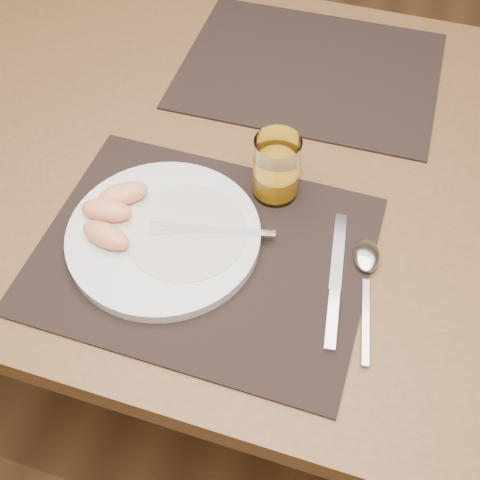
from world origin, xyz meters
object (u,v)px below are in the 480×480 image
at_px(plate, 164,235).
at_px(fork, 201,230).
at_px(knife, 335,289).
at_px(placemat_near, 204,253).
at_px(juice_glass, 276,170).
at_px(placemat_far, 310,70).
at_px(spoon, 367,265).
at_px(table, 265,187).

relative_size(plate, fork, 1.56).
distance_m(plate, knife, 0.25).
bearing_deg(placemat_near, juice_glass, 65.50).
bearing_deg(plate, placemat_far, 76.46).
relative_size(placemat_near, fork, 2.59).
bearing_deg(placemat_far, spoon, -66.38).
relative_size(placemat_far, fork, 2.59).
relative_size(placemat_near, juice_glass, 4.45).
height_order(plate, juice_glass, juice_glass).
xyz_separation_m(knife, spoon, (0.03, 0.05, 0.00)).
xyz_separation_m(table, placemat_near, (-0.03, -0.22, 0.09)).
xyz_separation_m(table, knife, (0.16, -0.23, 0.09)).
relative_size(fork, spoon, 0.90).
bearing_deg(juice_glass, placemat_near, -114.50).
xyz_separation_m(placemat_near, placemat_far, (0.04, 0.44, 0.00)).
bearing_deg(placemat_far, fork, -97.62).
height_order(placemat_near, fork, fork).
bearing_deg(placemat_near, fork, 116.24).
bearing_deg(juice_glass, fork, -122.84).
bearing_deg(placemat_far, placemat_near, -95.75).
distance_m(placemat_near, juice_glass, 0.16).
distance_m(table, knife, 0.29).
relative_size(table, spoon, 7.30).
bearing_deg(fork, knife, -8.24).
bearing_deg(table, placemat_far, 85.82).
bearing_deg(spoon, knife, -123.80).
height_order(table, juice_glass, juice_glass).
bearing_deg(plate, fork, 19.74).
relative_size(table, juice_glass, 13.84).
bearing_deg(plate, placemat_near, -5.30).
xyz_separation_m(placemat_near, spoon, (0.22, 0.04, 0.01)).
relative_size(plate, spoon, 1.41).
bearing_deg(table, spoon, -42.97).
bearing_deg(fork, placemat_far, 82.38).
distance_m(table, juice_glass, 0.16).
distance_m(placemat_far, plate, 0.45).
bearing_deg(table, juice_glass, -66.72).
distance_m(fork, juice_glass, 0.14).
relative_size(knife, juice_glass, 2.17).
height_order(plate, fork, fork).
relative_size(placemat_near, knife, 2.05).
distance_m(table, plate, 0.25).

